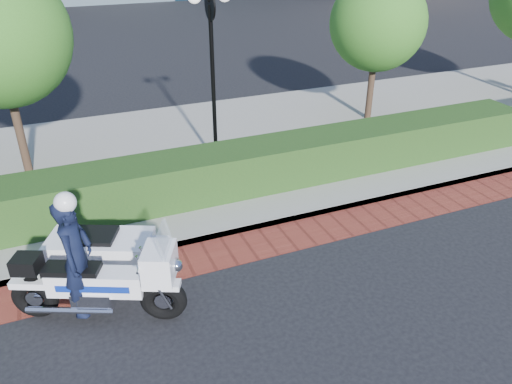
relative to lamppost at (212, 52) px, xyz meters
name	(u,v)px	position (x,y,z in m)	size (l,w,h in m)	color
ground	(259,298)	(-1.00, -5.20, -2.96)	(120.00, 120.00, 0.00)	black
brick_strip	(229,251)	(-1.00, -3.70, -2.95)	(60.00, 1.00, 0.01)	maroon
sidewalk	(171,159)	(-1.00, 0.80, -2.88)	(60.00, 8.00, 0.15)	gray
hedge_main	(196,176)	(-1.00, -1.60, -2.31)	(18.00, 1.20, 1.00)	black
lamppost	(212,52)	(0.00, 0.00, 0.00)	(1.02, 0.70, 4.21)	black
tree_c	(378,23)	(5.50, 1.30, 0.09)	(2.80, 2.80, 4.30)	#332319
police_motorcycle	(96,262)	(-3.45, -4.22, -2.18)	(2.64, 2.52, 2.27)	black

